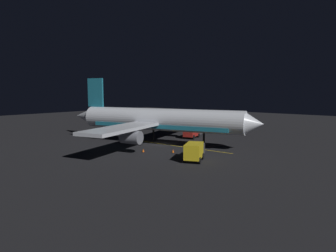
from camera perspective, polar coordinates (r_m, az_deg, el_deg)
The scene contains 8 objects.
ground_plane at distance 52.98m, azimuth -1.67°, elevation -3.71°, with size 180.00×180.00×0.20m, color black.
apron_guide_stripe at distance 50.96m, azimuth 2.20°, elevation -4.01°, with size 0.24×20.28×0.01m, color gold.
airliner at distance 52.64m, azimuth -2.28°, elevation 1.13°, with size 35.27×37.34×12.18m.
baggage_truck at distance 40.71m, azimuth 5.25°, elevation -4.98°, with size 5.99×4.21×2.47m.
catering_truck at distance 60.53m, azimuth 4.88°, elevation -1.20°, with size 6.26×3.40×2.19m.
ground_crew_worker at distance 41.67m, azimuth 5.61°, elevation -5.24°, with size 0.40×0.40×1.74m.
traffic_cone_near_left at distance 46.21m, azimuth -4.90°, elevation -4.84°, with size 0.50×0.50×0.55m.
traffic_cone_near_right at distance 45.65m, azimuth 1.00°, elevation -4.96°, with size 0.50×0.50×0.55m.
Camera 1 is at (39.12, 34.41, 9.53)m, focal length 30.96 mm.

